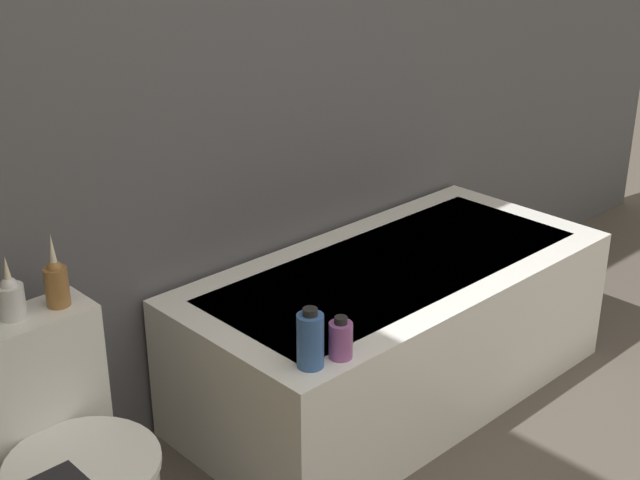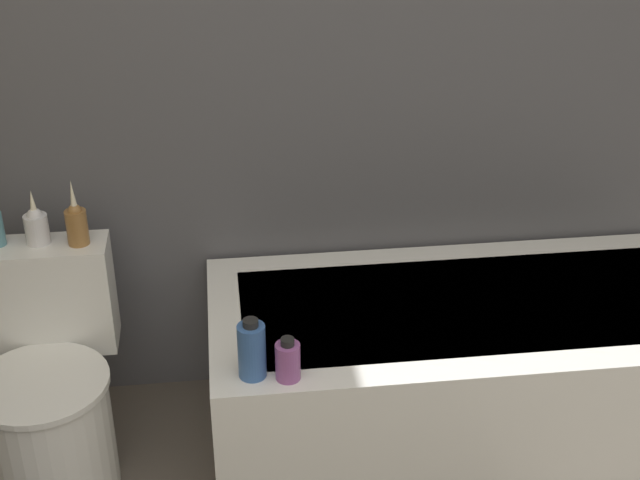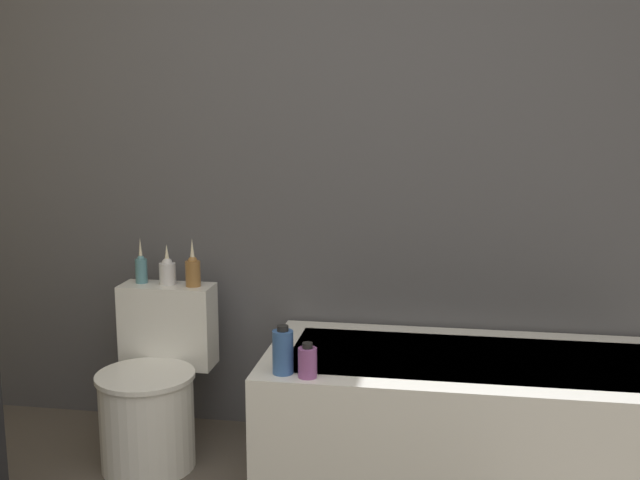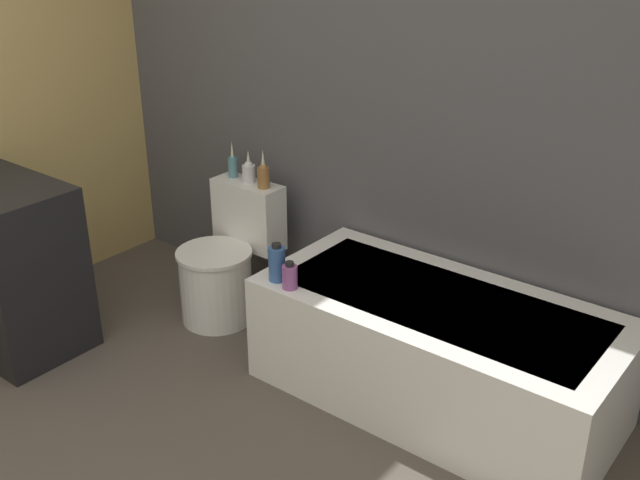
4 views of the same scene
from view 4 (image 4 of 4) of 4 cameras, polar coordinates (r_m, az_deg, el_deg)
wall_back_tiled at (r=3.75m, az=2.96°, el=12.04°), size 6.40×0.06×2.60m
bathtub at (r=3.43m, az=8.85°, el=-8.32°), size 1.61×0.76×0.52m
toilet at (r=4.10m, az=-7.21°, el=-1.84°), size 0.41×0.57×0.71m
vanity_counter at (r=4.09m, az=-22.95°, el=-1.75°), size 0.79×0.50×0.86m
vase_gold at (r=4.14m, az=-6.66°, el=5.70°), size 0.05×0.05×0.20m
vase_silver at (r=4.06m, az=-5.45°, el=5.26°), size 0.07×0.07×0.18m
vase_bronze at (r=3.96m, az=-4.33°, el=4.97°), size 0.07×0.07×0.21m
shampoo_bottle_tall at (r=3.40m, az=-3.31°, el=-1.79°), size 0.08×0.08×0.18m
shampoo_bottle_short at (r=3.34m, az=-2.32°, el=-2.79°), size 0.07×0.07×0.13m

